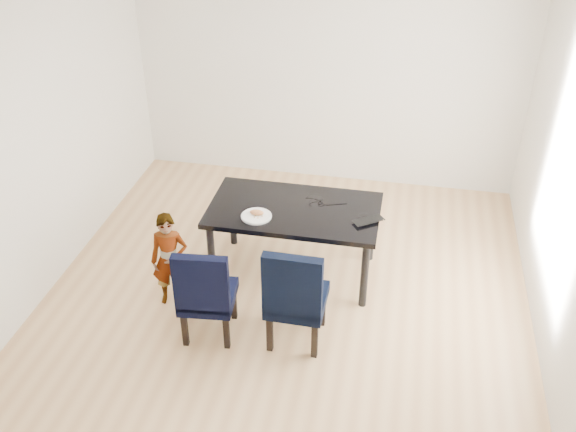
% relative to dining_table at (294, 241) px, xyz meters
% --- Properties ---
extents(floor, '(4.50, 5.00, 0.01)m').
position_rel_dining_table_xyz_m(floor, '(0.00, -0.50, -0.38)').
color(floor, tan).
rests_on(floor, ground).
extents(ceiling, '(4.50, 5.00, 0.01)m').
position_rel_dining_table_xyz_m(ceiling, '(0.00, -0.50, 2.33)').
color(ceiling, white).
rests_on(ceiling, wall_back).
extents(wall_back, '(4.50, 0.01, 2.70)m').
position_rel_dining_table_xyz_m(wall_back, '(0.00, 2.00, 0.98)').
color(wall_back, white).
rests_on(wall_back, ground).
extents(wall_front, '(4.50, 0.01, 2.70)m').
position_rel_dining_table_xyz_m(wall_front, '(0.00, -3.00, 0.98)').
color(wall_front, silver).
rests_on(wall_front, ground).
extents(wall_left, '(0.01, 5.00, 2.70)m').
position_rel_dining_table_xyz_m(wall_left, '(-2.25, -0.50, 0.98)').
color(wall_left, silver).
rests_on(wall_left, ground).
extents(wall_right, '(0.01, 5.00, 2.70)m').
position_rel_dining_table_xyz_m(wall_right, '(2.25, -0.50, 0.98)').
color(wall_right, white).
rests_on(wall_right, ground).
extents(dining_table, '(1.60, 0.90, 0.75)m').
position_rel_dining_table_xyz_m(dining_table, '(0.00, 0.00, 0.00)').
color(dining_table, black).
rests_on(dining_table, floor).
extents(chair_left, '(0.50, 0.52, 0.95)m').
position_rel_dining_table_xyz_m(chair_left, '(-0.56, -0.98, 0.10)').
color(chair_left, black).
rests_on(chair_left, floor).
extents(chair_right, '(0.49, 0.51, 1.01)m').
position_rel_dining_table_xyz_m(chair_right, '(0.20, -0.91, 0.13)').
color(chair_right, black).
rests_on(chair_right, floor).
extents(child, '(0.38, 0.29, 0.94)m').
position_rel_dining_table_xyz_m(child, '(-1.02, -0.65, 0.10)').
color(child, orange).
rests_on(child, floor).
extents(plate, '(0.35, 0.35, 0.02)m').
position_rel_dining_table_xyz_m(plate, '(-0.31, -0.22, 0.38)').
color(plate, white).
rests_on(plate, dining_table).
extents(sandwich, '(0.14, 0.09, 0.05)m').
position_rel_dining_table_xyz_m(sandwich, '(-0.31, -0.21, 0.42)').
color(sandwich, '#B87242').
rests_on(sandwich, plate).
extents(laptop, '(0.34, 0.32, 0.02)m').
position_rel_dining_table_xyz_m(laptop, '(0.68, -0.07, 0.39)').
color(laptop, black).
rests_on(laptop, dining_table).
extents(cable_tangle, '(0.15, 0.15, 0.01)m').
position_rel_dining_table_xyz_m(cable_tangle, '(0.19, 0.11, 0.38)').
color(cable_tangle, black).
rests_on(cable_tangle, dining_table).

